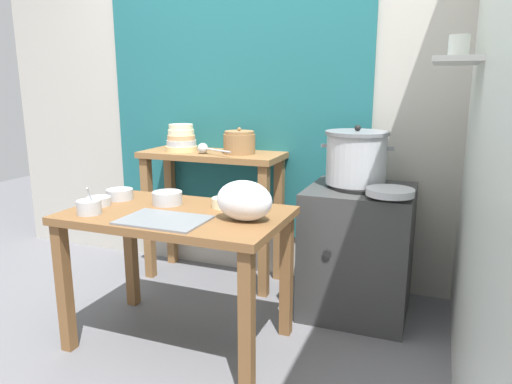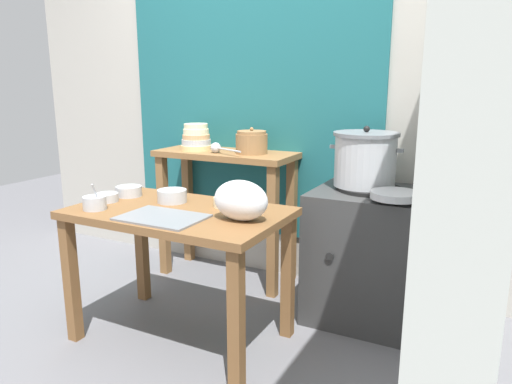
# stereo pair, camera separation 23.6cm
# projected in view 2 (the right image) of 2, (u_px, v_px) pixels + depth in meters

# --- Properties ---
(ground_plane) EXTENTS (9.00, 9.00, 0.00)m
(ground_plane) POSITION_uv_depth(u_px,v_px,m) (184.00, 336.00, 2.59)
(ground_plane) COLOR slate
(wall_back) EXTENTS (4.40, 0.12, 2.60)m
(wall_back) POSITION_uv_depth(u_px,v_px,m) (283.00, 90.00, 3.21)
(wall_back) COLOR #B2ADA3
(wall_back) RESTS_ON ground
(wall_right) EXTENTS (0.30, 3.20, 2.60)m
(wall_right) POSITION_uv_depth(u_px,v_px,m) (496.00, 96.00, 1.85)
(wall_right) COLOR silver
(wall_right) RESTS_ON ground
(prep_table) EXTENTS (1.10, 0.66, 0.72)m
(prep_table) POSITION_uv_depth(u_px,v_px,m) (178.00, 230.00, 2.45)
(prep_table) COLOR brown
(prep_table) RESTS_ON ground
(back_shelf_table) EXTENTS (0.96, 0.40, 0.90)m
(back_shelf_table) POSITION_uv_depth(u_px,v_px,m) (226.00, 183.00, 3.26)
(back_shelf_table) COLOR olive
(back_shelf_table) RESTS_ON ground
(stove_block) EXTENTS (0.60, 0.61, 0.78)m
(stove_block) POSITION_uv_depth(u_px,v_px,m) (366.00, 254.00, 2.75)
(stove_block) COLOR #383838
(stove_block) RESTS_ON ground
(steamer_pot) EXTENTS (0.41, 0.37, 0.34)m
(steamer_pot) POSITION_uv_depth(u_px,v_px,m) (365.00, 159.00, 2.67)
(steamer_pot) COLOR #B7BABF
(steamer_pot) RESTS_ON stove_block
(clay_pot) EXTENTS (0.21, 0.21, 0.17)m
(clay_pot) POSITION_uv_depth(u_px,v_px,m) (252.00, 142.00, 3.10)
(clay_pot) COLOR olive
(clay_pot) RESTS_ON back_shelf_table
(bowl_stack_enamel) EXTENTS (0.21, 0.21, 0.18)m
(bowl_stack_enamel) POSITION_uv_depth(u_px,v_px,m) (196.00, 138.00, 3.26)
(bowl_stack_enamel) COLOR #E5C684
(bowl_stack_enamel) RESTS_ON back_shelf_table
(ladle) EXTENTS (0.28, 0.14, 0.07)m
(ladle) POSITION_uv_depth(u_px,v_px,m) (217.00, 148.00, 3.12)
(ladle) COLOR #B7BABF
(ladle) RESTS_ON back_shelf_table
(serving_tray) EXTENTS (0.40, 0.28, 0.01)m
(serving_tray) POSITION_uv_depth(u_px,v_px,m) (162.00, 217.00, 2.26)
(serving_tray) COLOR slate
(serving_tray) RESTS_ON prep_table
(plastic_bag) EXTENTS (0.27, 0.17, 0.19)m
(plastic_bag) POSITION_uv_depth(u_px,v_px,m) (241.00, 200.00, 2.21)
(plastic_bag) COLOR white
(plastic_bag) RESTS_ON prep_table
(wide_pan) EXTENTS (0.25, 0.25, 0.04)m
(wide_pan) POSITION_uv_depth(u_px,v_px,m) (395.00, 195.00, 2.40)
(wide_pan) COLOR #B7BABF
(wide_pan) RESTS_ON stove_block
(prep_bowl_0) EXTENTS (0.13, 0.13, 0.05)m
(prep_bowl_0) POSITION_uv_depth(u_px,v_px,m) (226.00, 201.00, 2.47)
(prep_bowl_0) COLOR beige
(prep_bowl_0) RESTS_ON prep_table
(prep_bowl_1) EXTENTS (0.16, 0.16, 0.07)m
(prep_bowl_1) POSITION_uv_depth(u_px,v_px,m) (172.00, 195.00, 2.57)
(prep_bowl_1) COLOR #B7BABF
(prep_bowl_1) RESTS_ON prep_table
(prep_bowl_2) EXTENTS (0.15, 0.15, 0.06)m
(prep_bowl_2) POSITION_uv_depth(u_px,v_px,m) (129.00, 191.00, 2.71)
(prep_bowl_2) COLOR #B7BABF
(prep_bowl_2) RESTS_ON prep_table
(prep_bowl_3) EXTENTS (0.12, 0.12, 0.05)m
(prep_bowl_3) POSITION_uv_depth(u_px,v_px,m) (107.00, 197.00, 2.58)
(prep_bowl_3) COLOR #B7BABF
(prep_bowl_3) RESTS_ON prep_table
(prep_bowl_4) EXTENTS (0.12, 0.12, 0.14)m
(prep_bowl_4) POSITION_uv_depth(u_px,v_px,m) (95.00, 202.00, 2.42)
(prep_bowl_4) COLOR #B7BABF
(prep_bowl_4) RESTS_ON prep_table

